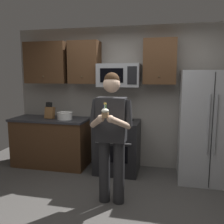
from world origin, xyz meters
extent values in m
plane|color=#474442|center=(0.00, 0.00, 0.00)|extent=(6.00, 6.00, 0.00)
cube|color=gray|center=(0.00, 1.75, 1.30)|extent=(4.40, 0.10, 2.60)
cube|color=black|center=(-0.15, 1.36, 0.46)|extent=(0.76, 0.66, 0.92)
cube|color=black|center=(-0.15, 1.02, 0.42)|extent=(0.48, 0.01, 0.28)
cylinder|color=#99999E|center=(-0.15, 1.00, 0.62)|extent=(0.60, 0.03, 0.03)
cylinder|color=black|center=(-0.33, 1.22, 0.93)|extent=(0.18, 0.18, 0.01)
cylinder|color=black|center=(0.03, 1.22, 0.93)|extent=(0.18, 0.18, 0.01)
cylinder|color=black|center=(-0.33, 1.50, 0.93)|extent=(0.18, 0.18, 0.01)
cylinder|color=black|center=(0.03, 1.50, 0.93)|extent=(0.18, 0.18, 0.01)
cube|color=#9EA0A5|center=(-0.15, 1.48, 1.72)|extent=(0.74, 0.40, 0.40)
cube|color=black|center=(-0.24, 1.28, 1.72)|extent=(0.40, 0.01, 0.24)
cube|color=black|center=(0.11, 1.28, 1.72)|extent=(0.16, 0.01, 0.30)
cube|color=#B7BABF|center=(1.35, 1.32, 0.90)|extent=(0.90, 0.72, 1.80)
cylinder|color=gray|center=(1.30, 0.94, 1.00)|extent=(0.02, 0.02, 0.90)
cylinder|color=gray|center=(1.40, 0.94, 1.00)|extent=(0.02, 0.02, 0.90)
cube|color=black|center=(1.35, 0.95, 0.90)|extent=(0.01, 0.01, 1.74)
cube|color=#4C301C|center=(-1.55, 1.53, 1.95)|extent=(0.80, 0.34, 0.76)
sphere|color=brown|center=(-1.55, 1.35, 1.70)|extent=(0.03, 0.03, 0.03)
cube|color=#4C301C|center=(-0.80, 1.53, 1.95)|extent=(0.55, 0.34, 0.76)
sphere|color=brown|center=(-0.80, 1.35, 1.70)|extent=(0.03, 0.03, 0.03)
cube|color=#4C301C|center=(0.55, 1.53, 1.95)|extent=(0.55, 0.34, 0.76)
sphere|color=brown|center=(0.55, 1.35, 1.70)|extent=(0.03, 0.03, 0.03)
cube|color=#4C301C|center=(-1.45, 1.38, 0.44)|extent=(1.40, 0.62, 0.88)
cube|color=#2D2D33|center=(-1.45, 1.38, 0.90)|extent=(1.44, 0.66, 0.04)
cube|color=brown|center=(-1.43, 1.33, 1.03)|extent=(0.16, 0.15, 0.24)
cylinder|color=black|center=(-1.49, 1.31, 1.19)|extent=(0.02, 0.04, 0.09)
cylinder|color=black|center=(-1.46, 1.31, 1.19)|extent=(0.02, 0.04, 0.09)
cylinder|color=black|center=(-1.44, 1.31, 1.19)|extent=(0.02, 0.04, 0.09)
cylinder|color=black|center=(-1.42, 1.31, 1.19)|extent=(0.02, 0.04, 0.09)
cylinder|color=black|center=(-1.40, 1.31, 1.19)|extent=(0.02, 0.04, 0.09)
cylinder|color=black|center=(-1.38, 1.31, 1.19)|extent=(0.02, 0.04, 0.09)
cylinder|color=white|center=(-1.13, 1.33, 0.98)|extent=(0.27, 0.27, 0.12)
torus|color=white|center=(-1.13, 1.33, 1.04)|extent=(0.28, 0.28, 0.02)
cylinder|color=#262628|center=(-0.11, 0.28, 0.43)|extent=(0.15, 0.15, 0.86)
cylinder|color=#262628|center=(0.09, 0.28, 0.43)|extent=(0.15, 0.15, 0.86)
cube|color=#262628|center=(-0.01, 0.28, 1.15)|extent=(0.38, 0.22, 0.58)
sphere|color=beige|center=(-0.01, 0.28, 1.61)|extent=(0.22, 0.22, 0.22)
sphere|color=#382314|center=(-0.01, 0.29, 1.66)|extent=(0.20, 0.20, 0.20)
cylinder|color=#262628|center=(-0.24, 0.25, 1.25)|extent=(0.15, 0.18, 0.35)
cylinder|color=beige|center=(-0.16, 0.09, 1.15)|extent=(0.26, 0.33, 0.21)
sphere|color=beige|center=(-0.07, -0.04, 1.22)|extent=(0.09, 0.09, 0.09)
cylinder|color=#262628|center=(0.21, 0.25, 1.25)|extent=(0.15, 0.18, 0.35)
cylinder|color=beige|center=(0.14, 0.09, 1.15)|extent=(0.26, 0.33, 0.21)
sphere|color=beige|center=(0.05, -0.04, 1.22)|extent=(0.09, 0.09, 0.09)
cylinder|color=#A87F56|center=(-0.01, -0.06, 1.26)|extent=(0.08, 0.08, 0.06)
ellipsoid|color=white|center=(-0.01, -0.06, 1.31)|extent=(0.09, 0.09, 0.06)
cylinder|color=#4CBF66|center=(0.00, -0.06, 1.36)|extent=(0.01, 0.01, 0.06)
ellipsoid|color=#FFD159|center=(0.00, -0.06, 1.40)|extent=(0.01, 0.01, 0.02)
cylinder|color=#F2D84C|center=(-0.02, -0.05, 1.36)|extent=(0.01, 0.01, 0.06)
ellipsoid|color=#FFD159|center=(-0.02, -0.05, 1.40)|extent=(0.01, 0.01, 0.02)
cylinder|color=#4C7FE5|center=(-0.02, -0.08, 1.36)|extent=(0.01, 0.01, 0.06)
ellipsoid|color=#FFD159|center=(-0.02, -0.08, 1.40)|extent=(0.01, 0.01, 0.02)
camera|label=1|loc=(0.69, -2.78, 1.73)|focal=39.11mm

